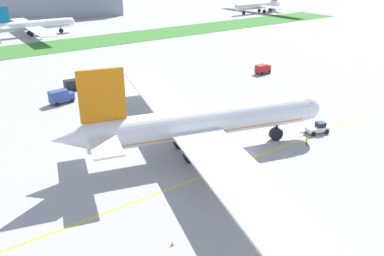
% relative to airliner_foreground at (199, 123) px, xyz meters
% --- Properties ---
extents(ground_plane, '(600.00, 600.00, 0.00)m').
position_rel_airliner_foreground_xyz_m(ground_plane, '(6.34, -4.57, -5.67)').
color(ground_plane, '#9E9EA3').
rests_on(ground_plane, ground).
extents(apron_taxi_line, '(280.00, 0.36, 0.01)m').
position_rel_airliner_foreground_xyz_m(apron_taxi_line, '(6.34, -7.05, -5.66)').
color(apron_taxi_line, yellow).
rests_on(apron_taxi_line, ground).
extents(grass_median_strip, '(320.00, 24.00, 0.10)m').
position_rel_airliner_foreground_xyz_m(grass_median_strip, '(6.34, 104.42, -5.62)').
color(grass_median_strip, '#38722D').
rests_on(grass_median_strip, ground).
extents(airliner_foreground, '(47.40, 75.72, 16.70)m').
position_rel_airliner_foreground_xyz_m(airliner_foreground, '(0.00, 0.00, 0.00)').
color(airliner_foreground, white).
rests_on(airliner_foreground, ground).
extents(pushback_tug, '(6.32, 3.37, 2.19)m').
position_rel_airliner_foreground_xyz_m(pushback_tug, '(24.22, -6.79, -4.67)').
color(pushback_tug, white).
rests_on(pushback_tug, ground).
extents(ground_crew_wingwalker_port, '(0.57, 0.38, 1.70)m').
position_rel_airliner_foreground_xyz_m(ground_crew_wingwalker_port, '(17.82, -9.29, -4.63)').
color(ground_crew_wingwalker_port, black).
rests_on(ground_crew_wingwalker_port, ground).
extents(traffic_cone_near_nose, '(0.36, 0.36, 0.58)m').
position_rel_airliner_foreground_xyz_m(traffic_cone_near_nose, '(-17.19, -17.87, -5.39)').
color(traffic_cone_near_nose, '#F2590C').
rests_on(traffic_cone_near_nose, ground).
extents(service_truck_baggage_loader, '(5.82, 2.96, 3.23)m').
position_rel_airliner_foreground_xyz_m(service_truck_baggage_loader, '(-11.04, 39.65, -3.96)').
color(service_truck_baggage_loader, '#33478C').
rests_on(service_truck_baggage_loader, ground).
extents(service_truck_fuel_bowser, '(4.65, 2.57, 2.72)m').
position_rel_airliner_foreground_xyz_m(service_truck_fuel_bowser, '(46.11, 30.26, -4.17)').
color(service_truck_fuel_bowser, '#B21E19').
rests_on(service_truck_fuel_bowser, ground).
extents(service_truck_catering_van, '(5.14, 2.77, 2.74)m').
position_rel_airliner_foreground_xyz_m(service_truck_catering_van, '(-4.80, 47.81, -4.15)').
color(service_truck_catering_van, black).
rests_on(service_truck_catering_van, ground).
extents(parked_airliner_far_right, '(36.30, 56.77, 12.98)m').
position_rel_airliner_foreground_xyz_m(parked_airliner_far_right, '(8.70, 132.25, -1.27)').
color(parked_airliner_far_right, white).
rests_on(parked_airliner_far_right, ground).
extents(parked_airliner_far_outer, '(40.12, 63.61, 13.04)m').
position_rel_airliner_foreground_xyz_m(parked_airliner_far_outer, '(141.84, 128.80, -1.24)').
color(parked_airliner_far_outer, white).
rests_on(parked_airliner_far_outer, ground).
extents(terminal_building, '(116.36, 20.00, 18.00)m').
position_rel_airliner_foreground_xyz_m(terminal_building, '(10.86, 176.66, 3.33)').
color(terminal_building, gray).
rests_on(terminal_building, ground).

